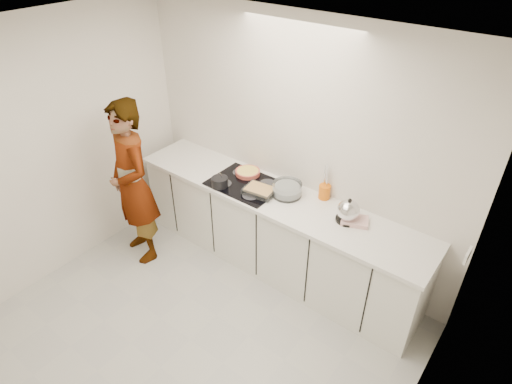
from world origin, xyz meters
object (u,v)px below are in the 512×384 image
Objects in this scene: baking_dish at (260,190)px; mixing_bowl at (287,190)px; hob at (245,184)px; saucepan at (220,182)px; kettle at (348,211)px; tart_dish at (248,172)px; cook at (132,184)px; utensil_crock at (324,192)px.

mixing_bowl is (0.22, 0.15, 0.02)m from baking_dish.
hob is 0.27m from saucepan.
kettle is (1.11, 0.09, 0.09)m from hob.
cook reaches higher than tart_dish.
mixing_bowl is at bearing 12.51° from hob.
saucepan is at bearing -160.62° from baking_dish.
cook reaches higher than mixing_bowl.
utensil_crock is at bearing 151.84° from kettle.
mixing_bowl reaches higher than hob.
tart_dish is at bearing 146.76° from baking_dish.
tart_dish is at bearing -171.78° from utensil_crock.
baking_dish is at bearing -33.24° from tart_dish.
baking_dish is 0.90m from kettle.
mixing_bowl reaches higher than tart_dish.
mixing_bowl is 0.67m from kettle.
saucepan is (-0.08, -0.35, 0.02)m from tart_dish.
baking_dish is 0.27m from mixing_bowl.
baking_dish is at bearing 19.38° from saucepan.
cook reaches higher than baking_dish.
hob is at bearing -58.57° from tart_dish.
tart_dish is 1.10× the size of mixing_bowl.
utensil_crock is 0.08× the size of cook.
saucepan reaches higher than utensil_crock.
mixing_bowl is (0.63, 0.29, 0.00)m from saucepan.
saucepan is at bearing -153.06° from utensil_crock.
mixing_bowl is at bearing 34.47° from baking_dish.
cook is at bearing -149.27° from mixing_bowl.
cook is (-1.15, -0.66, -0.05)m from baking_dish.
mixing_bowl is 1.60m from cook.
baking_dish is 0.18× the size of cook.
utensil_crock is (-0.35, 0.19, -0.03)m from kettle.
utensil_crock reaches higher than hob.
hob is 2.15× the size of tart_dish.
baking_dish is at bearing -13.20° from hob.
hob is at bearing -159.65° from utensil_crock.
mixing_bowl is at bearing 25.20° from saucepan.
kettle is at bearing -3.04° from tart_dish.
saucepan is at bearing -102.82° from tart_dish.
baking_dish is at bearing -147.97° from utensil_crock.
cook reaches higher than kettle.
mixing_bowl is at bearing -149.77° from utensil_crock.
kettle is (0.67, -0.01, 0.04)m from mixing_bowl.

